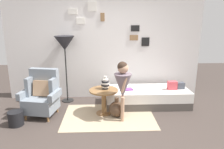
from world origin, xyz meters
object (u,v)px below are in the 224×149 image
Objects in this scene: demijohn_near at (117,109)px; magazine_basket at (16,118)px; armchair at (42,95)px; book_on_daybed at (128,89)px; side_table at (104,96)px; vase_striped at (105,84)px; daybed at (147,97)px; floor_lamp at (65,45)px; person_child at (123,83)px.

demijohn_near is 1.47× the size of magazine_basket.
armchair reaches higher than magazine_basket.
magazine_basket is at bearing -159.97° from book_on_daybed.
side_table reaches higher than demijohn_near.
demijohn_near is (0.23, -0.20, -0.49)m from vase_striped.
side_table reaches higher than daybed.
armchair is at bearing -117.48° from floor_lamp.
side_table is at bearing 151.48° from demijohn_near.
daybed is at bearing 49.35° from person_child.
floor_lamp is (-0.93, 0.71, 0.73)m from vase_striped.
person_child reaches higher than daybed.
side_table is 2.17× the size of magazine_basket.
person_child is (0.33, -0.38, 0.12)m from vase_striped.
magazine_basket is at bearing -162.08° from daybed.
person_child is at bearing -41.15° from side_table.
vase_striped reaches higher than daybed.
vase_striped is at bearing -37.32° from floor_lamp.
armchair is 0.61× the size of floor_lamp.
daybed is at bearing 20.99° from vase_striped.
book_on_daybed reaches higher than magazine_basket.
person_child is (0.37, -0.32, 0.38)m from side_table.
side_table is 1.76m from magazine_basket.
book_on_daybed is (0.51, 0.32, -0.24)m from vase_striped.
floor_lamp is 1.78m from book_on_daybed.
demijohn_near reaches higher than magazine_basket.
book_on_daybed is (0.55, 0.37, 0.02)m from side_table.
side_table is 0.50× the size of person_child.
armchair reaches higher than book_on_daybed.
floor_lamp is at bearing 142.68° from vase_striped.
magazine_basket is at bearing -131.11° from armchair.
daybed is at bearing 7.16° from book_on_daybed.
book_on_daybed is (0.18, 0.69, -0.36)m from person_child.
floor_lamp is at bearing 141.98° from demijohn_near.
side_table is at bearing -0.53° from armchair.
floor_lamp reaches higher than demijohn_near.
person_child is (1.26, -1.08, -0.61)m from floor_lamp.
floor_lamp is 5.70× the size of magazine_basket.
magazine_basket is (-1.95, -0.30, -0.03)m from demijohn_near.
daybed is 0.94m from demijohn_near.
person_child is 2.92× the size of demijohn_near.
side_table reaches higher than book_on_daybed.
magazine_basket is (-1.68, -0.44, -0.25)m from side_table.
armchair reaches higher than side_table.
armchair reaches higher than vase_striped.
side_table is at bearing 14.67° from magazine_basket.
demijohn_near is at bearing -5.73° from armchair.
book_on_daybed reaches higher than daybed.
armchair is 4.41× the size of book_on_daybed.
floor_lamp is 1.77m from person_child.
daybed is 1.14m from vase_striped.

